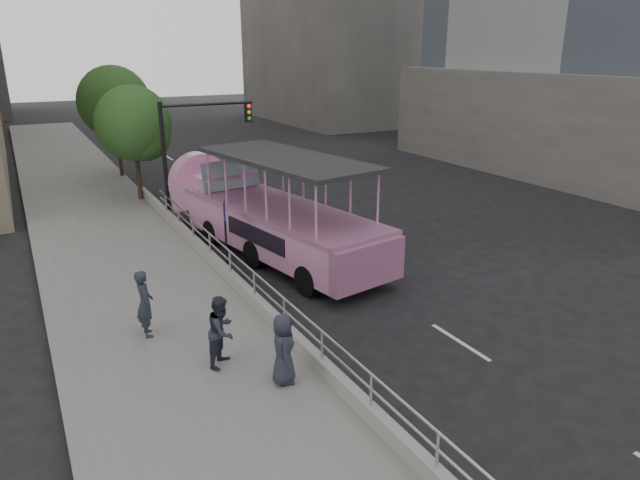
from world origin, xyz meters
TOP-DOWN VIEW (x-y plane):
  - ground at (0.00, 0.00)m, footprint 160.00×160.00m
  - sidewalk at (-5.75, 10.00)m, footprint 5.50×80.00m
  - kerb_wall at (-3.12, 2.00)m, footprint 0.24×30.00m
  - guardrail at (-3.12, 2.00)m, footprint 0.07×22.00m
  - duck_boat at (-0.69, 7.07)m, footprint 4.65×11.75m
  - car at (1.50, 5.25)m, footprint 2.96×4.81m
  - pedestrian_near at (-6.21, 1.72)m, footprint 0.43×0.65m
  - pedestrian_mid at (-4.96, -0.55)m, footprint 1.04×1.04m
  - pedestrian_far at (-4.04, -1.92)m, footprint 0.72×0.91m
  - parking_sign at (-2.70, 5.53)m, footprint 0.23×0.54m
  - traffic_signal at (-1.70, 12.50)m, footprint 4.20×0.32m
  - street_tree_near at (-3.30, 15.93)m, footprint 3.52×3.52m
  - street_tree_far at (-3.10, 21.93)m, footprint 3.97×3.97m

SIDE VIEW (x-z plane):
  - ground at x=0.00m, z-range 0.00..0.00m
  - sidewalk at x=-5.75m, z-range 0.00..0.30m
  - kerb_wall at x=-3.12m, z-range 0.30..0.66m
  - car at x=1.50m, z-range 0.00..1.53m
  - pedestrian_far at x=-4.04m, z-range 0.30..1.92m
  - guardrail at x=-3.12m, z-range 0.79..1.50m
  - pedestrian_mid at x=-4.96m, z-range 0.30..2.00m
  - pedestrian_near at x=-6.21m, z-range 0.30..2.08m
  - duck_boat at x=-0.69m, z-range -0.49..3.32m
  - parking_sign at x=-2.70m, z-range 0.35..2.89m
  - traffic_signal at x=-1.70m, z-range 0.90..6.10m
  - street_tree_near at x=-3.30m, z-range 0.96..6.68m
  - street_tree_far at x=-3.10m, z-range 1.08..7.53m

